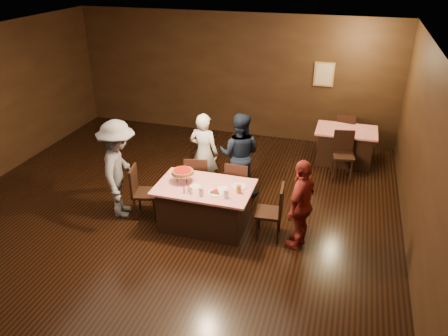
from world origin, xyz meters
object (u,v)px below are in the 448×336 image
Objects in this scene: chair_far_left at (198,178)px; chair_far_right at (239,184)px; chair_end_left at (145,192)px; glass_front_right at (226,194)px; main_table at (205,206)px; glass_front_left at (201,192)px; plate_empty at (239,186)px; diner_white_jacket at (204,153)px; glass_amber at (239,189)px; chair_back_near at (343,155)px; diner_grey_knit at (119,170)px; pizza_stand at (183,172)px; diner_red_shirt at (301,204)px; chair_end_right at (269,212)px; diner_navy_hoodie at (239,155)px; back_table at (345,146)px; chair_back_far at (346,132)px.

chair_far_right is (0.80, 0.00, 0.00)m from chair_far_left.
chair_end_left reaches higher than glass_front_right.
main_table is 11.43× the size of glass_front_left.
glass_front_right reaches higher than plate_empty.
diner_white_jacket is 1.60m from glass_amber.
diner_grey_knit reaches higher than chair_back_near.
diner_grey_knit is at bearing 54.35° from diner_white_jacket.
chair_far_left and chair_back_near have the same top height.
pizza_stand is 2.71× the size of glass_amber.
diner_red_shirt reaches higher than chair_far_right.
glass_amber is at bearing 53.13° from glass_front_right.
chair_far_left is 1.20m from glass_front_left.
chair_end_right is 1.15m from glass_front_left.
diner_red_shirt reaches higher than pizza_stand.
glass_amber is at bearing -5.71° from pizza_stand.
diner_grey_knit reaches higher than diner_navy_hoodie.
chair_far_left reaches higher than glass_front_left.
chair_end_left is 6.79× the size of glass_front_left.
back_table is 1.37× the size of chair_far_left.
chair_end_left is 2.20m from chair_end_right.
chair_far_left reaches higher than glass_amber.
glass_front_right is at bearing -67.27° from diner_red_shirt.
diner_navy_hoodie is at bearing 82.31° from glass_front_left.
plate_empty is at bearing -87.86° from diner_red_shirt.
diner_red_shirt is at bearing 75.21° from chair_end_right.
chair_far_right is at bearing 102.55° from diner_navy_hoodie.
glass_front_left is at bearing 79.86° from diner_navy_hoodie.
diner_red_shirt is at bearing -98.94° from back_table.
diner_grey_knit reaches higher than glass_amber.
chair_end_left is 6.79× the size of glass_front_right.
glass_front_right is (-1.69, -4.14, 0.37)m from chair_back_far.
chair_back_far is 4.49m from glass_front_right.
glass_front_left and glass_amber have the same top height.
diner_red_shirt is 10.81× the size of glass_front_left.
chair_end_left is at bearing 28.86° from chair_far_right.
glass_amber is at bearing -88.72° from chair_end_right.
back_table is at bearing 157.96° from chair_end_right.
diner_white_jacket is at bearing -42.91° from chair_end_left.
diner_white_jacket is (0.68, 1.19, 0.32)m from chair_end_left.
chair_far_left and chair_end_right have the same top height.
chair_far_left is 1.16m from plate_empty.
diner_navy_hoodie is (1.36, 1.27, 0.35)m from chair_end_left.
chair_far_right is at bearing -141.40° from chair_end_right.
chair_end_right is 0.54× the size of diner_grey_knit.
diner_white_jacket is 1.67m from diner_grey_knit.
back_table is at bearing 64.42° from glass_front_right.
chair_end_left is 1.74m from glass_amber.
main_table is at bearing -140.32° from chair_back_near.
chair_end_right reaches higher than glass_front_right.
chair_far_right is 1.03m from chair_end_right.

